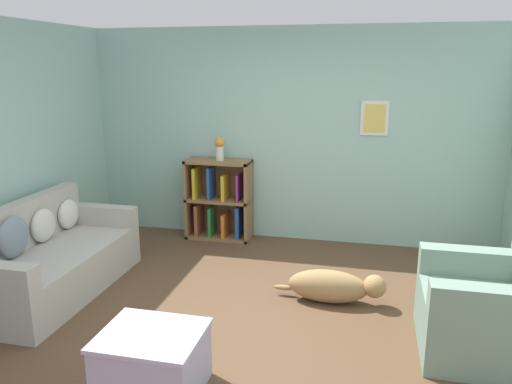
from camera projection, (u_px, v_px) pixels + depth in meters
The scene contains 8 objects.
ground_plane at pixel (246, 320), 4.32m from camera, with size 14.00×14.00×0.00m, color brown.
wall_back at pixel (290, 136), 6.12m from camera, with size 5.60×0.13×2.60m.
couch at pixel (47, 260), 4.80m from camera, with size 0.88×1.86×0.87m.
bookshelf at pixel (219, 201), 6.30m from camera, with size 0.81×0.35×1.01m.
recliner_chair at pixel (491, 309), 3.77m from camera, with size 0.89×0.93×1.00m.
coffee_table at pixel (152, 360), 3.33m from camera, with size 0.67×0.58×0.43m.
dog at pixel (333, 286), 4.62m from camera, with size 1.05×0.28×0.31m.
vase at pixel (220, 147), 6.11m from camera, with size 0.12×0.12×0.28m.
Camera 1 is at (0.97, -3.79, 2.14)m, focal length 35.00 mm.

